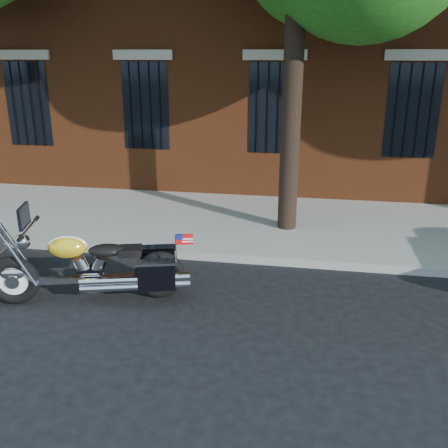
# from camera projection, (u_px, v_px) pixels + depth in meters

# --- Properties ---
(ground) EXTENTS (120.00, 120.00, 0.00)m
(ground) POSITION_uv_depth(u_px,v_px,m) (240.00, 300.00, 7.23)
(ground) COLOR black
(ground) RESTS_ON ground
(curb) EXTENTS (40.00, 0.16, 0.15)m
(curb) POSITION_uv_depth(u_px,v_px,m) (252.00, 258.00, 8.49)
(curb) COLOR gray
(curb) RESTS_ON ground
(sidewalk) EXTENTS (40.00, 3.60, 0.15)m
(sidewalk) POSITION_uv_depth(u_px,v_px,m) (263.00, 223.00, 10.24)
(sidewalk) COLOR gray
(sidewalk) RESTS_ON ground
(motorcycle) EXTENTS (2.88, 1.28, 1.45)m
(motorcycle) POSITION_uv_depth(u_px,v_px,m) (97.00, 269.00, 7.05)
(motorcycle) COLOR black
(motorcycle) RESTS_ON ground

